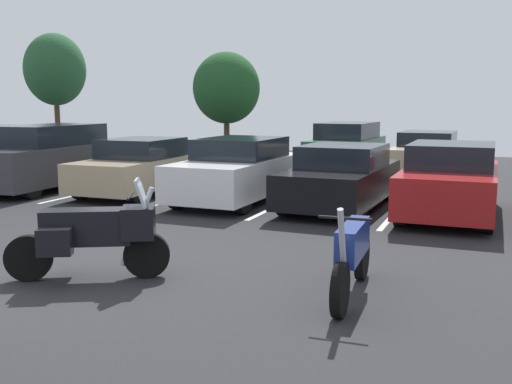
# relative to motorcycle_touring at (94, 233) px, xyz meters

# --- Properties ---
(ground) EXTENTS (44.00, 44.00, 0.10)m
(ground) POSITION_rel_motorcycle_touring_xyz_m (-0.52, 0.09, -0.71)
(ground) COLOR #262628
(motorcycle_touring) EXTENTS (2.05, 1.32, 1.41)m
(motorcycle_touring) POSITION_rel_motorcycle_touring_xyz_m (0.00, 0.00, 0.00)
(motorcycle_touring) COLOR black
(motorcycle_touring) RESTS_ON ground
(motorcycle_second) EXTENTS (0.62, 2.21, 1.29)m
(motorcycle_second) POSITION_rel_motorcycle_touring_xyz_m (3.48, 0.59, -0.11)
(motorcycle_second) COLOR black
(motorcycle_second) RESTS_ON ground
(parking_stripes) EXTENTS (22.12, 4.66, 0.01)m
(parking_stripes) POSITION_rel_motorcycle_touring_xyz_m (-2.37, 6.88, -0.66)
(parking_stripes) COLOR silver
(parking_stripes) RESTS_ON ground
(car_charcoal) EXTENTS (2.12, 4.91, 1.81)m
(car_charcoal) POSITION_rel_motorcycle_touring_xyz_m (-6.66, 6.70, 0.25)
(car_charcoal) COLOR #38383D
(car_charcoal) RESTS_ON ground
(car_tan) EXTENTS (1.93, 4.29, 1.48)m
(car_tan) POSITION_rel_motorcycle_touring_xyz_m (-3.75, 6.95, 0.05)
(car_tan) COLOR tan
(car_tan) RESTS_ON ground
(car_white) EXTENTS (1.97, 4.62, 1.56)m
(car_white) POSITION_rel_motorcycle_touring_xyz_m (-0.78, 6.80, 0.10)
(car_white) COLOR white
(car_white) RESTS_ON ground
(car_black) EXTENTS (2.07, 4.57, 1.46)m
(car_black) POSITION_rel_motorcycle_touring_xyz_m (1.83, 6.86, 0.04)
(car_black) COLOR black
(car_black) RESTS_ON ground
(car_red) EXTENTS (1.91, 4.41, 1.57)m
(car_red) POSITION_rel_motorcycle_touring_xyz_m (4.26, 6.70, 0.10)
(car_red) COLOR maroon
(car_red) RESTS_ON ground
(car_far_green) EXTENTS (2.02, 4.69, 1.73)m
(car_far_green) POSITION_rel_motorcycle_touring_xyz_m (0.26, 14.18, 0.20)
(car_far_green) COLOR #235638
(car_far_green) RESTS_ON ground
(car_far_champagne) EXTENTS (2.02, 4.43, 1.45)m
(car_far_champagne) POSITION_rel_motorcycle_touring_xyz_m (3.01, 14.21, 0.05)
(car_far_champagne) COLOR #C1B289
(car_far_champagne) RESTS_ON ground
(tree_far_right) EXTENTS (3.06, 3.06, 4.71)m
(tree_far_right) POSITION_rel_motorcycle_touring_xyz_m (-6.28, 18.13, 2.43)
(tree_far_right) COLOR #4C3823
(tree_far_right) RESTS_ON ground
(tree_right) EXTENTS (3.30, 3.30, 6.16)m
(tree_right) POSITION_rel_motorcycle_touring_xyz_m (-17.24, 19.63, 3.55)
(tree_right) COLOR #4C3823
(tree_right) RESTS_ON ground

